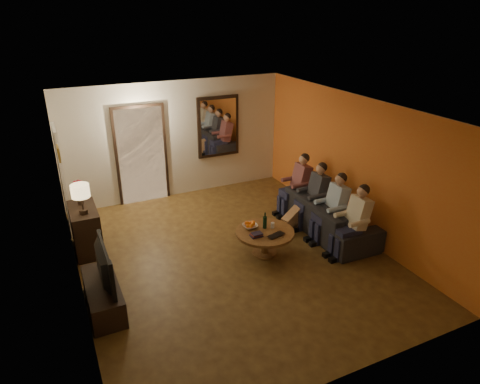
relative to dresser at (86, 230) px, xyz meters
name	(u,v)px	position (x,y,z in m)	size (l,w,h in m)	color
floor	(232,256)	(2.25, -1.28, -0.41)	(5.00, 6.00, 0.01)	#492E13
ceiling	(231,109)	(2.25, -1.28, 2.19)	(5.00, 6.00, 0.01)	white
back_wall	(176,140)	(2.25, 1.72, 0.89)	(5.00, 0.02, 2.60)	beige
front_wall	(347,288)	(2.25, -4.28, 0.89)	(5.00, 0.02, 2.60)	beige
left_wall	(70,217)	(-0.25, -1.28, 0.89)	(0.02, 6.00, 2.60)	beige
right_wall	(353,165)	(4.75, -1.28, 0.89)	(0.02, 6.00, 2.60)	beige
orange_accent	(353,166)	(4.74, -1.28, 0.89)	(0.01, 6.00, 2.60)	orange
kitchen_doorway	(142,156)	(1.45, 1.70, 0.64)	(1.00, 0.06, 2.10)	#FFE0A5
door_trim	(142,156)	(1.45, 1.69, 0.64)	(1.12, 0.04, 2.22)	black
fridge_glimpse	(153,161)	(1.70, 1.70, 0.49)	(0.45, 0.03, 1.70)	silver
mirror_frame	(218,127)	(3.25, 1.68, 1.09)	(1.00, 0.05, 1.40)	black
mirror_glass	(219,127)	(3.25, 1.65, 1.09)	(0.86, 0.02, 1.26)	white
white_door	(63,180)	(-0.21, 1.02, 0.61)	(0.06, 0.85, 2.04)	white
framed_art	(59,153)	(-0.22, 0.02, 1.44)	(0.03, 0.28, 0.24)	#B28C33
art_canvas	(60,153)	(-0.21, 0.02, 1.44)	(0.01, 0.22, 0.18)	brown
dresser	(86,230)	(0.00, 0.00, 0.00)	(0.45, 0.93, 0.82)	black
table_lamp	(82,199)	(0.00, -0.22, 0.68)	(0.30, 0.30, 0.54)	beige
flower_vase	(79,192)	(0.00, 0.22, 0.63)	(0.14, 0.14, 0.44)	red
tv_stand	(103,295)	(0.00, -1.77, -0.21)	(0.45, 1.22, 0.41)	black
tv	(99,266)	(0.00, -1.77, 0.30)	(0.14, 1.04, 0.60)	black
sofa	(327,215)	(4.30, -1.21, -0.07)	(0.90, 2.31, 0.67)	black
person_a	(355,223)	(4.20, -2.11, 0.19)	(0.60, 0.40, 1.20)	tan
person_b	(333,210)	(4.20, -1.51, 0.19)	(0.60, 0.40, 1.20)	tan
person_c	(315,197)	(4.20, -0.91, 0.19)	(0.60, 0.40, 1.20)	tan
person_d	(298,187)	(4.20, -0.31, 0.19)	(0.60, 0.40, 1.20)	tan
dog	(293,217)	(3.71, -0.93, -0.13)	(0.56, 0.24, 0.56)	#9F7549
coffee_table	(265,242)	(2.80, -1.46, -0.19)	(1.03, 1.03, 0.45)	brown
bowl	(250,226)	(2.62, -1.24, 0.07)	(0.26, 0.26, 0.06)	white
oranges	(250,223)	(2.62, -1.24, 0.14)	(0.20, 0.20, 0.08)	orange
wine_bottle	(265,220)	(2.85, -1.36, 0.19)	(0.07, 0.07, 0.31)	black
wine_glass	(273,225)	(2.98, -1.41, 0.09)	(0.06, 0.06, 0.10)	silver
book_stack	(256,235)	(2.58, -1.56, 0.07)	(0.20, 0.15, 0.07)	black
laptop	(278,236)	(2.90, -1.74, 0.05)	(0.33, 0.21, 0.03)	black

